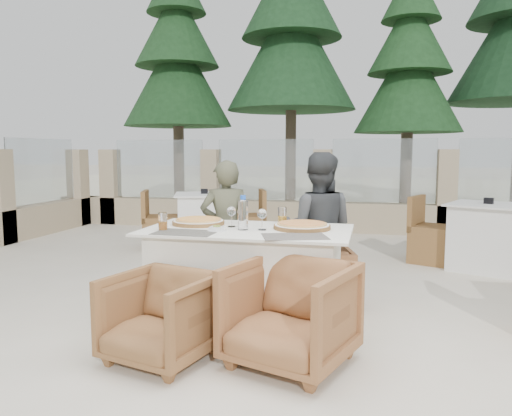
% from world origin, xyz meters
% --- Properties ---
extents(ground, '(80.00, 80.00, 0.00)m').
position_xyz_m(ground, '(0.00, 0.00, 0.00)').
color(ground, beige).
rests_on(ground, ground).
extents(sand_patch, '(30.00, 16.00, 0.01)m').
position_xyz_m(sand_patch, '(0.00, 14.00, 0.01)').
color(sand_patch, '#FBF3CD').
rests_on(sand_patch, ground).
extents(perimeter_wall_far, '(10.00, 0.34, 1.60)m').
position_xyz_m(perimeter_wall_far, '(0.00, 4.80, 0.80)').
color(perimeter_wall_far, tan).
rests_on(perimeter_wall_far, ground).
extents(pine_far_left, '(2.42, 2.42, 5.50)m').
position_xyz_m(pine_far_left, '(-3.50, 7.00, 2.75)').
color(pine_far_left, '#1D431F').
rests_on(pine_far_left, ground).
extents(pine_mid_left, '(2.86, 2.86, 6.50)m').
position_xyz_m(pine_mid_left, '(-1.00, 7.50, 3.25)').
color(pine_mid_left, '#1C4422').
rests_on(pine_mid_left, ground).
extents(pine_centre, '(2.20, 2.20, 5.00)m').
position_xyz_m(pine_centre, '(1.50, 7.20, 2.50)').
color(pine_centre, '#1F4922').
rests_on(pine_centre, ground).
extents(dining_table, '(1.60, 0.90, 0.77)m').
position_xyz_m(dining_table, '(-0.10, -0.01, 0.39)').
color(dining_table, silver).
rests_on(dining_table, ground).
extents(placemat_near_left, '(0.45, 0.31, 0.00)m').
position_xyz_m(placemat_near_left, '(-0.50, -0.30, 0.77)').
color(placemat_near_left, '#57544B').
rests_on(placemat_near_left, dining_table).
extents(placemat_near_right, '(0.52, 0.43, 0.00)m').
position_xyz_m(placemat_near_right, '(0.31, -0.28, 0.77)').
color(placemat_near_right, '#615A53').
rests_on(placemat_near_right, dining_table).
extents(pizza_left, '(0.47, 0.47, 0.06)m').
position_xyz_m(pizza_left, '(-0.55, 0.13, 0.80)').
color(pizza_left, orange).
rests_on(pizza_left, dining_table).
extents(pizza_right, '(0.54, 0.54, 0.06)m').
position_xyz_m(pizza_right, '(0.31, 0.08, 0.80)').
color(pizza_right, '#CD501B').
rests_on(pizza_right, dining_table).
extents(water_bottle, '(0.10, 0.10, 0.27)m').
position_xyz_m(water_bottle, '(-0.12, -0.06, 0.90)').
color(water_bottle, '#BEE5FA').
rests_on(water_bottle, dining_table).
extents(wine_glass_centre, '(0.09, 0.09, 0.18)m').
position_xyz_m(wine_glass_centre, '(-0.25, 0.06, 0.86)').
color(wine_glass_centre, white).
rests_on(wine_glass_centre, dining_table).
extents(wine_glass_near, '(0.09, 0.09, 0.18)m').
position_xyz_m(wine_glass_near, '(0.02, -0.04, 0.86)').
color(wine_glass_near, white).
rests_on(wine_glass_near, dining_table).
extents(beer_glass_left, '(0.07, 0.07, 0.14)m').
position_xyz_m(beer_glass_left, '(-0.72, -0.22, 0.84)').
color(beer_glass_left, orange).
rests_on(beer_glass_left, dining_table).
extents(beer_glass_right, '(0.09, 0.09, 0.15)m').
position_xyz_m(beer_glass_right, '(0.12, 0.27, 0.84)').
color(beer_glass_right, gold).
rests_on(beer_glass_right, dining_table).
extents(olive_dish, '(0.12, 0.12, 0.04)m').
position_xyz_m(olive_dish, '(-0.30, -0.16, 0.79)').
color(olive_dish, silver).
rests_on(olive_dish, dining_table).
extents(armchair_far_left, '(0.73, 0.75, 0.60)m').
position_xyz_m(armchair_far_left, '(-0.33, 0.61, 0.30)').
color(armchair_far_left, brown).
rests_on(armchair_far_left, ground).
extents(armchair_far_right, '(0.70, 0.71, 0.53)m').
position_xyz_m(armchair_far_right, '(0.39, 0.64, 0.27)').
color(armchair_far_right, brown).
rests_on(armchair_far_right, ground).
extents(armchair_near_left, '(0.77, 0.78, 0.59)m').
position_xyz_m(armchair_near_left, '(-0.48, -0.81, 0.29)').
color(armchair_near_left, brown).
rests_on(armchair_near_left, ground).
extents(armchair_near_right, '(0.92, 0.93, 0.67)m').
position_xyz_m(armchair_near_right, '(0.35, -0.67, 0.34)').
color(armchair_near_right, '#945E35').
rests_on(armchair_near_right, ground).
extents(diner_left, '(0.55, 0.44, 1.29)m').
position_xyz_m(diner_left, '(-0.47, 0.63, 0.65)').
color(diner_left, '#4D4E39').
rests_on(diner_left, ground).
extents(diner_right, '(0.67, 0.53, 1.36)m').
position_xyz_m(diner_right, '(0.38, 0.64, 0.68)').
color(diner_right, '#3A3D40').
rests_on(diner_right, ground).
extents(bg_table_a, '(1.82, 1.32, 0.77)m').
position_xyz_m(bg_table_a, '(-1.48, 2.95, 0.39)').
color(bg_table_a, white).
rests_on(bg_table_a, ground).
extents(bg_table_b, '(1.83, 1.41, 0.77)m').
position_xyz_m(bg_table_b, '(2.14, 2.41, 0.39)').
color(bg_table_b, white).
rests_on(bg_table_b, ground).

